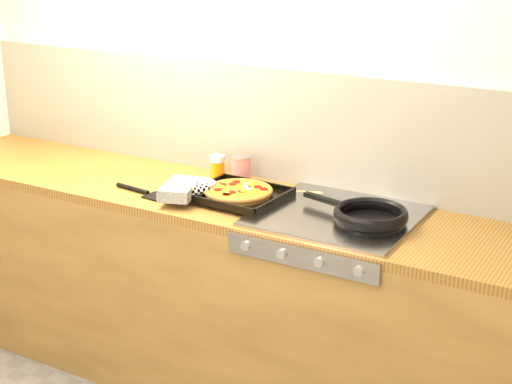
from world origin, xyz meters
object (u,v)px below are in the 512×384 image
Objects in this scene: pizza_on_tray at (223,191)px; frying_pan at (369,216)px; juice_glass at (218,167)px; tomato_can at (241,169)px.

pizza_on_tray is 0.63m from frying_pan.
pizza_on_tray is at bearing -53.05° from juice_glass.
juice_glass is at bearing 126.95° from pizza_on_tray.
pizza_on_tray is 4.43× the size of juice_glass.
pizza_on_tray reaches higher than frying_pan.
pizza_on_tray is 4.01× the size of tomato_can.
pizza_on_tray is 0.28m from juice_glass.
tomato_can is 0.12m from juice_glass.
tomato_can reaches higher than juice_glass.
juice_glass reaches higher than pizza_on_tray.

